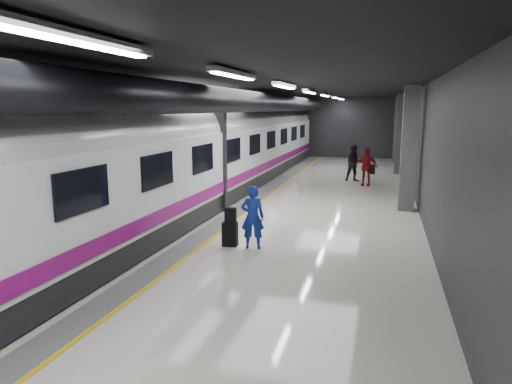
% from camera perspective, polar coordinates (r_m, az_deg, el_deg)
% --- Properties ---
extents(ground, '(40.00, 40.00, 0.00)m').
position_cam_1_polar(ground, '(16.15, 2.10, -2.81)').
color(ground, silver).
rests_on(ground, ground).
extents(platform_hall, '(10.02, 40.02, 4.51)m').
position_cam_1_polar(platform_hall, '(16.72, 1.99, 9.88)').
color(platform_hall, black).
rests_on(platform_hall, ground).
extents(train, '(3.05, 38.00, 4.05)m').
position_cam_1_polar(train, '(16.86, -8.68, 4.77)').
color(train, black).
rests_on(train, ground).
extents(traveler_main, '(0.70, 0.54, 1.70)m').
position_cam_1_polar(traveler_main, '(12.09, -0.43, -3.16)').
color(traveler_main, '#172DB1').
rests_on(traveler_main, ground).
extents(suitcase_main, '(0.42, 0.28, 0.66)m').
position_cam_1_polar(suitcase_main, '(12.44, -3.27, -5.26)').
color(suitcase_main, black).
rests_on(suitcase_main, ground).
extents(shoulder_bag, '(0.32, 0.20, 0.41)m').
position_cam_1_polar(shoulder_bag, '(12.29, -3.20, -2.88)').
color(shoulder_bag, black).
rests_on(shoulder_bag, suitcase_main).
extents(traveler_far_a, '(1.07, 0.93, 1.87)m').
position_cam_1_polar(traveler_far_a, '(23.91, 12.18, 3.55)').
color(traveler_far_a, black).
rests_on(traveler_far_a, ground).
extents(traveler_far_b, '(1.12, 0.55, 1.85)m').
position_cam_1_polar(traveler_far_b, '(22.64, 13.59, 3.09)').
color(traveler_far_b, maroon).
rests_on(traveler_far_b, ground).
extents(suitcase_far, '(0.39, 0.29, 0.53)m').
position_cam_1_polar(suitcase_far, '(26.94, 14.25, 2.77)').
color(suitcase_far, black).
rests_on(suitcase_far, ground).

